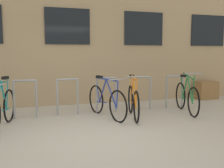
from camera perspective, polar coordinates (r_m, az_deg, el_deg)
ground_plane at (r=4.82m, az=-4.22°, el=-11.77°), size 42.00×42.00×0.00m
storefront_building at (r=10.89m, az=-12.07°, el=16.83°), size 28.00×6.07×6.92m
bike_rack at (r=6.49m, az=-9.79°, el=-2.07°), size 6.55×0.05×0.92m
bicycle_blue at (r=6.22m, az=-1.29°, el=-3.74°), size 0.57×1.75×1.00m
bicycle_orange at (r=6.25m, az=4.71°, el=-3.71°), size 0.54×1.68×1.05m
bicycle_green at (r=7.01m, az=16.16°, el=-2.79°), size 0.53×1.67×1.08m
bicycle_teal at (r=5.82m, az=-23.15°, el=-4.97°), size 0.51×1.69×1.06m
planter_box at (r=9.29m, az=20.13°, el=-1.27°), size 0.70×0.44×0.60m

